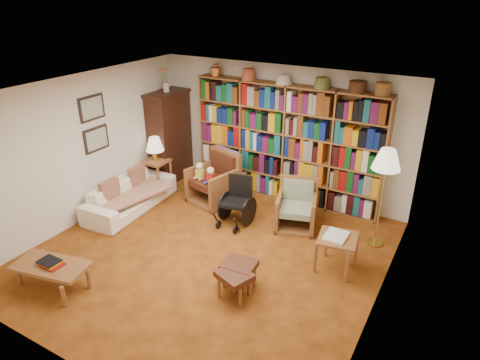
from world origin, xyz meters
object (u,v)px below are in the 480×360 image
Objects in this scene: side_table_lamp at (157,167)px; footstool_b at (239,267)px; armchair_leather at (216,181)px; floor_lamp at (386,163)px; coffee_table at (51,267)px; wheelchair at (237,202)px; sofa at (130,195)px; footstool_a at (234,277)px; armchair_sage at (298,209)px; side_table_papers at (337,242)px.

side_table_lamp is 3.47m from footstool_b.
armchair_leather is (1.26, 0.21, -0.09)m from side_table_lamp.
floor_lamp is 3.41× the size of footstool_b.
coffee_table is (-2.21, -1.26, 0.00)m from footstool_b.
floor_lamp is (2.26, 0.50, 1.00)m from wheelchair.
footstool_a is at bearing -115.45° from sofa.
floor_lamp reaches higher than sofa.
armchair_leather is 0.96m from wheelchair.
floor_lamp is at bearing 42.38° from coffee_table.
wheelchair is at bearing 119.13° from footstool_a.
coffee_table is at bearing -99.10° from armchair_leather.
side_table_lamp is 0.39× the size of floor_lamp.
armchair_sage reaches higher than coffee_table.
armchair_leather is 3.35m from coffee_table.
side_table_lamp reaches higher than footstool_a.
wheelchair reaches higher than side_table_papers.
armchair_leather is 0.89× the size of coffee_table.
armchair_leather reaches higher than side_table_papers.
footstool_a is 0.49× the size of coffee_table.
floor_lamp is (1.30, 0.07, 1.08)m from armchair_sage.
side_table_papers is at bearing -109.71° from floor_lamp.
wheelchair is at bearing 121.11° from footstool_b.
side_table_lamp is 0.74× the size of wheelchair.
sofa is 3.86m from side_table_papers.
floor_lamp is at bearing 2.09° from side_table_lamp.
side_table_lamp is 3.00m from armchair_sage.
side_table_lamp reaches higher than coffee_table.
armchair_leather reaches higher than footstool_a.
floor_lamp reaches higher than footstool_b.
coffee_table is (-2.26, -3.18, -0.00)m from armchair_sage.
side_table_papers is at bearing 52.36° from footstool_a.
side_table_papers reaches higher than footstool_b.
wheelchair is at bearing -9.64° from side_table_lamp.
wheelchair is 1.60× the size of footstool_a.
sofa is at bearing 158.12° from footstool_a.
side_table_lamp is 4.04m from side_table_papers.
footstool_b is (1.68, -2.04, -0.09)m from armchair_leather.
wheelchair is at bearing -78.05° from sofa.
footstool_a is (-0.00, -2.13, -0.01)m from armchair_sage.
footstool_a is at bearing -60.87° from wheelchair.
sofa reaches higher than footstool_a.
footstool_b reaches higher than footstool_a.
footstool_b is (-0.05, 0.22, 0.00)m from footstool_a.
side_table_lamp reaches higher than sofa.
side_table_papers is at bearing -20.46° from armchair_leather.
side_table_papers is at bearing -11.38° from side_table_lamp.
sofa is at bearing -178.66° from side_table_papers.
side_table_papers is (-0.34, -0.95, -0.94)m from floor_lamp.
floor_lamp is 4.95m from coffee_table.
armchair_sage is 1.01× the size of wheelchair.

